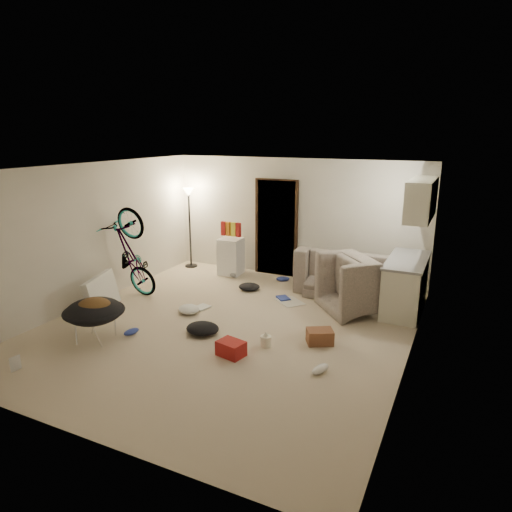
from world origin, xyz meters
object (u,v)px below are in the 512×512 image
at_px(drink_case_a, 320,337).
at_px(juicer, 266,340).
at_px(armchair, 365,290).
at_px(bicycle, 132,273).
at_px(sofa, 354,278).
at_px(saucer_chair, 95,316).
at_px(floor_lamp, 189,210).
at_px(mini_fridge, 231,256).
at_px(drink_case_b, 231,348).
at_px(kitchen_counter, 405,286).
at_px(tv_box, 102,293).

height_order(drink_case_a, juicer, juicer).
bearing_deg(armchair, bicycle, 64.97).
xyz_separation_m(sofa, saucer_chair, (-2.97, -3.67, 0.06)).
bearing_deg(floor_lamp, juicer, -42.68).
bearing_deg(saucer_chair, bicycle, 113.47).
relative_size(mini_fridge, drink_case_a, 2.11).
bearing_deg(floor_lamp, drink_case_b, -49.76).
bearing_deg(drink_case_b, armchair, 75.44).
xyz_separation_m(drink_case_a, juicer, (-0.68, -0.43, -0.01)).
relative_size(kitchen_counter, drink_case_b, 4.12).
bearing_deg(armchair, drink_case_b, 111.55).
xyz_separation_m(armchair, bicycle, (-4.10, -1.20, 0.10)).
relative_size(armchair, tv_box, 1.18).
height_order(mini_fridge, drink_case_b, mini_fridge).
relative_size(drink_case_a, juicer, 1.63).
relative_size(kitchen_counter, saucer_chair, 1.68).
bearing_deg(floor_lamp, sofa, -2.99).
distance_m(drink_case_b, juicer, 0.56).
distance_m(armchair, tv_box, 4.57).
height_order(kitchen_counter, bicycle, bicycle).
xyz_separation_m(bicycle, mini_fridge, (1.00, 2.02, -0.07)).
height_order(mini_fridge, tv_box, mini_fridge).
xyz_separation_m(mini_fridge, juicer, (2.13, -2.88, -0.30)).
bearing_deg(armchair, floor_lamp, 36.26).
height_order(mini_fridge, juicer, mini_fridge).
relative_size(bicycle, drink_case_b, 4.82).
relative_size(floor_lamp, armchair, 1.63).
bearing_deg(sofa, juicer, 75.53).
height_order(sofa, tv_box, sofa).
xyz_separation_m(bicycle, saucer_chair, (0.76, -1.75, -0.08)).
relative_size(saucer_chair, drink_case_a, 2.38).
relative_size(sofa, drink_case_b, 5.95).
distance_m(armchair, drink_case_a, 1.67).
height_order(floor_lamp, sofa, floor_lamp).
height_order(floor_lamp, tv_box, floor_lamp).
distance_m(armchair, saucer_chair, 4.46).
bearing_deg(bicycle, drink_case_b, -111.55).
relative_size(saucer_chair, tv_box, 0.94).
relative_size(floor_lamp, drink_case_b, 4.97).
height_order(floor_lamp, drink_case_a, floor_lamp).
distance_m(armchair, drink_case_b, 2.84).
xyz_separation_m(armchair, saucer_chair, (-3.34, -2.95, 0.01)).
distance_m(mini_fridge, drink_case_b, 3.81).
height_order(saucer_chair, drink_case_a, saucer_chair).
xyz_separation_m(bicycle, drink_case_a, (3.81, -0.43, -0.35)).
xyz_separation_m(saucer_chair, drink_case_a, (3.05, 1.32, -0.27)).
bearing_deg(drink_case_b, tv_box, -177.72).
relative_size(floor_lamp, juicer, 7.88).
distance_m(kitchen_counter, sofa, 1.10).
relative_size(kitchen_counter, tv_box, 1.59).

